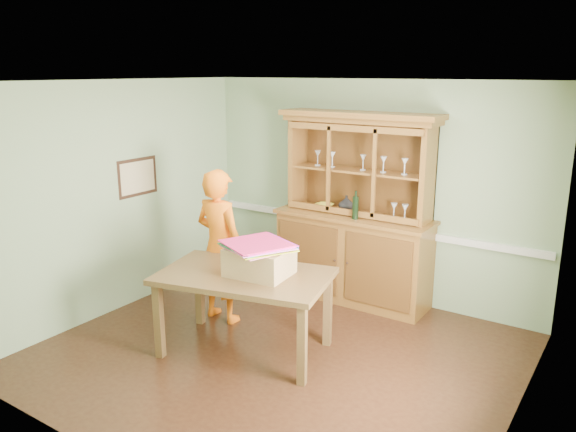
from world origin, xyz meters
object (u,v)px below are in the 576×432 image
Objects in this scene: china_hutch at (354,236)px; dining_table at (244,283)px; cardboard_box at (259,261)px; person at (220,246)px.

china_hutch reaches higher than dining_table.
person reaches higher than cardboard_box.
china_hutch is 1.79m from cardboard_box.
cardboard_box reaches higher than dining_table.
china_hutch is 1.25× the size of dining_table.
dining_table is (-0.28, -1.84, -0.07)m from china_hutch.
cardboard_box is (0.14, 0.06, 0.24)m from dining_table.
dining_table is 0.86m from person.
dining_table is at bearing -155.87° from cardboard_box.
person is at bearing 133.08° from dining_table.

